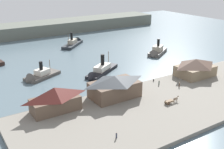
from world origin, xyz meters
TOP-DOWN VIEW (x-y plane):
  - ground_plane at (0.00, 0.00)m, footprint 320.00×320.00m
  - quay_promenade at (0.00, -22.00)m, footprint 110.00×36.00m
  - seawall_edge at (0.00, -3.60)m, footprint 110.00×0.80m
  - ferry_shed_west_terminal at (-37.90, -8.25)m, footprint 14.87×7.44m
  - ferry_shed_customs_shed at (-17.11, -9.46)m, footprint 16.52×10.25m
  - ferry_shed_central_terminal at (21.99, -9.97)m, footprint 15.16×10.87m
  - horse_cart at (-4.02, -23.50)m, footprint 5.74×1.38m
  - pedestrian_near_east_shed at (3.07, -9.41)m, footprint 0.43×0.43m
  - pedestrian_by_tram at (-30.43, -30.76)m, footprint 0.40×0.40m
  - pedestrian_walking_west at (7.84, -15.21)m, footprint 0.44×0.44m
  - mooring_post_center_east at (38.67, -5.58)m, footprint 0.44×0.44m
  - mooring_post_center_west at (3.77, -5.52)m, footprint 0.44×0.44m
  - mooring_post_east at (-2.15, -5.23)m, footprint 0.44×0.44m
  - ferry_moored_east at (-8.84, 15.12)m, footprint 21.88×16.27m
  - ferry_mid_harbor at (-32.79, 24.23)m, footprint 17.75×12.56m
  - ferry_approaching_east at (31.98, 24.95)m, footprint 17.84×14.12m
  - ferry_approaching_west at (4.61, 68.39)m, footprint 19.61×18.99m
  - far_headland at (0.00, 110.00)m, footprint 180.00×24.00m

SIDE VIEW (x-z plane):
  - ground_plane at x=0.00m, z-range 0.00..0.00m
  - seawall_edge at x=0.00m, z-range 0.00..1.00m
  - quay_promenade at x=0.00m, z-range 0.00..1.20m
  - ferry_mid_harbor at x=-32.79m, z-range -3.47..5.64m
  - ferry_approaching_west at x=4.61m, z-range -3.81..6.30m
  - ferry_moored_east at x=-8.84m, z-range -3.62..6.22m
  - ferry_approaching_east at x=31.98m, z-range -3.45..6.49m
  - mooring_post_center_east at x=38.67m, z-range 1.20..2.10m
  - mooring_post_center_west at x=3.77m, z-range 1.20..2.10m
  - mooring_post_east at x=-2.15m, z-range 1.20..2.10m
  - pedestrian_by_tram at x=-30.43m, z-range 1.13..2.75m
  - pedestrian_near_east_shed at x=3.07m, z-range 1.12..2.88m
  - pedestrian_walking_west at x=7.84m, z-range 1.12..2.91m
  - horse_cart at x=-4.02m, z-range 1.19..3.06m
  - far_headland at x=0.00m, z-range 0.00..8.00m
  - ferry_shed_central_terminal at x=21.99m, z-range 1.26..8.41m
  - ferry_shed_customs_shed at x=-17.11m, z-range 1.25..8.84m
  - ferry_shed_west_terminal at x=-37.90m, z-range 1.27..9.03m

